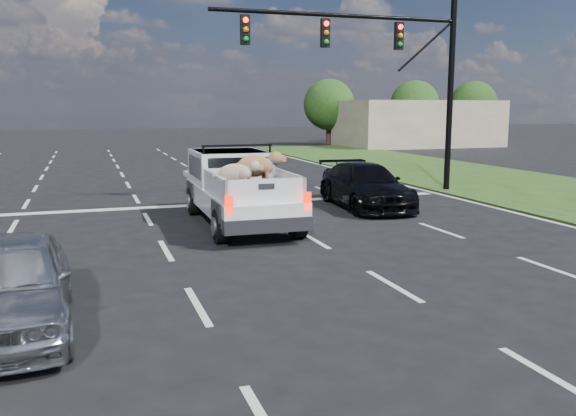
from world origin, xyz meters
name	(u,v)px	position (x,y,z in m)	size (l,w,h in m)	color
ground	(301,295)	(0.00, 0.00, 0.00)	(160.00, 160.00, 0.00)	black
road_markings	(219,224)	(0.00, 6.56, 0.01)	(17.75, 60.00, 0.01)	silver
traffic_signal	(393,61)	(7.20, 10.50, 4.73)	(9.11, 0.31, 7.00)	black
building_right	(417,123)	(22.00, 34.00, 1.80)	(12.00, 7.00, 3.60)	#BEB491
tree_far_d	(329,105)	(16.00, 38.00, 3.29)	(4.20, 4.20, 5.40)	#332114
tree_far_e	(415,105)	(24.00, 38.00, 3.29)	(4.20, 4.20, 5.40)	#332114
tree_far_f	(474,105)	(30.00, 38.00, 3.29)	(4.20, 4.20, 5.40)	#332114
pickup_truck	(238,187)	(0.53, 6.55, 1.01)	(2.27, 5.77, 2.15)	black
silver_sedan	(11,284)	(-4.42, -0.26, 0.69)	(1.62, 4.03, 1.37)	#A7A9AE
black_coupe	(365,186)	(4.99, 7.96, 0.69)	(1.92, 4.73, 1.37)	black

